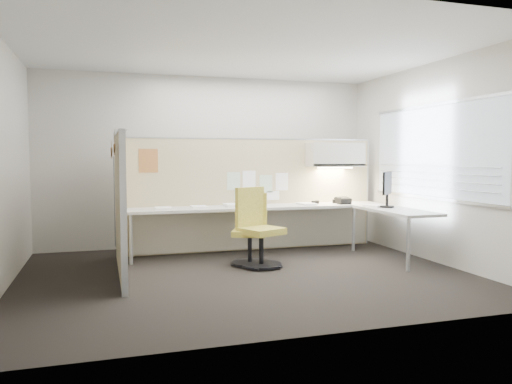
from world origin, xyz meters
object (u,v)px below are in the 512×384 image
object	(u,v)px
chair_right	(257,230)
monitor	(387,187)
desk	(284,214)
phone	(343,201)
chair_left	(250,232)

from	to	relation	value
chair_right	monitor	xyz separation A→B (m)	(2.02, 0.06, 0.54)
desk	monitor	distance (m)	1.58
desk	phone	bearing A→B (deg)	3.41
phone	chair_right	bearing A→B (deg)	-159.96
chair_left	monitor	world-z (taller)	monitor
chair_left	monitor	bearing A→B (deg)	20.27
monitor	chair_left	bearing A→B (deg)	130.84
desk	monitor	xyz separation A→B (m)	(1.37, -0.65, 0.43)
monitor	phone	bearing A→B (deg)	69.94
chair_left	chair_right	distance (m)	0.18
chair_left	chair_right	xyz separation A→B (m)	(0.05, -0.16, 0.04)
chair_left	desk	bearing A→B (deg)	61.22
phone	chair_left	bearing A→B (deg)	-165.29
chair_right	desk	bearing A→B (deg)	23.71
chair_right	phone	distance (m)	1.86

